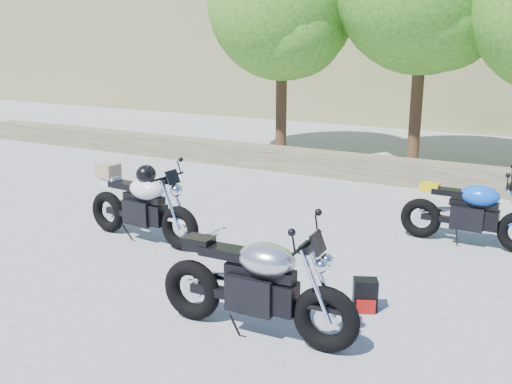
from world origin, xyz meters
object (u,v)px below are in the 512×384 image
white_bike (141,203)px  backpack (365,295)px  silver_bike (257,286)px  blue_bike (471,213)px

white_bike → backpack: bearing=-4.8°
silver_bike → backpack: bearing=50.8°
white_bike → backpack: white_bike is taller
white_bike → silver_bike: bearing=-25.6°
white_bike → blue_bike: (4.20, 2.09, -0.09)m
white_bike → blue_bike: size_ratio=1.06×
silver_bike → backpack: 1.34m
blue_bike → backpack: bearing=-103.0°
silver_bike → white_bike: white_bike is taller
silver_bike → blue_bike: bearing=66.6°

